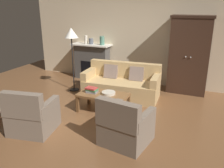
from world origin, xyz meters
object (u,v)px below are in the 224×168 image
(floor_lamp, at_px, (71,37))
(fireplace, at_px, (92,61))
(mantel_vase_jade, at_px, (102,41))
(mantel_vase_cream, at_px, (86,40))
(coffee_table, at_px, (103,96))
(armchair_near_left, at_px, (32,116))
(fruit_bowl, at_px, (109,93))
(armchair_near_right, at_px, (125,127))
(book_stack, at_px, (92,90))
(armoire, at_px, (189,55))
(couch, at_px, (122,85))
(mantel_vase_slate, at_px, (91,41))

(floor_lamp, bearing_deg, fireplace, 92.41)
(mantel_vase_jade, bearing_deg, mantel_vase_cream, 180.00)
(coffee_table, xyz_separation_m, armchair_near_left, (-0.85, -1.33, -0.05))
(fireplace, relative_size, fruit_bowl, 4.17)
(mantel_vase_cream, bearing_deg, armchair_near_right, -51.52)
(armchair_near_right, xyz_separation_m, floor_lamp, (-2.24, 1.94, 1.18))
(book_stack, bearing_deg, coffee_table, 5.86)
(book_stack, relative_size, mantel_vase_cream, 1.03)
(fruit_bowl, relative_size, armchair_near_right, 0.34)
(fireplace, relative_size, coffee_table, 1.15)
(armoire, bearing_deg, fireplace, 178.49)
(armoire, distance_m, mantel_vase_jade, 2.58)
(armchair_near_left, bearing_deg, armoire, 54.43)
(couch, xyz_separation_m, armchair_near_left, (-0.90, -2.35, -0.00))
(fruit_bowl, relative_size, book_stack, 1.14)
(armoire, relative_size, book_stack, 7.69)
(couch, height_order, mantel_vase_slate, mantel_vase_slate)
(coffee_table, distance_m, armchair_near_left, 1.58)
(fruit_bowl, bearing_deg, mantel_vase_cream, 129.43)
(mantel_vase_jade, xyz_separation_m, floor_lamp, (-0.33, -1.16, 0.24))
(fireplace, bearing_deg, armchair_near_left, -80.99)
(fruit_bowl, xyz_separation_m, armchair_near_left, (-0.96, -1.37, -0.13))
(armoire, bearing_deg, fruit_bowl, -125.86)
(armoire, xyz_separation_m, mantel_vase_jade, (-2.57, 0.06, 0.23))
(coffee_table, bearing_deg, mantel_vase_jade, 115.86)
(mantel_vase_jade, bearing_deg, fireplace, 177.30)
(armoire, bearing_deg, couch, -146.24)
(couch, distance_m, armchair_near_right, 2.21)
(armoire, distance_m, armchair_near_right, 3.20)
(armchair_near_left, bearing_deg, mantel_vase_slate, 99.05)
(fireplace, bearing_deg, couch, -37.01)
(fireplace, distance_m, coffee_table, 2.53)
(coffee_table, height_order, mantel_vase_slate, mantel_vase_slate)
(couch, xyz_separation_m, coffee_table, (-0.05, -1.02, 0.05))
(armoire, xyz_separation_m, armchair_near_right, (-0.66, -3.04, -0.71))
(fireplace, distance_m, couch, 1.82)
(couch, relative_size, mantel_vase_jade, 7.57)
(armoire, height_order, mantel_vase_cream, armoire)
(fireplace, xyz_separation_m, armchair_near_right, (2.29, -3.12, -0.25))
(mantel_vase_slate, bearing_deg, floor_lamp, -87.56)
(couch, distance_m, mantel_vase_cream, 2.15)
(fruit_bowl, height_order, armchair_near_left, armchair_near_left)
(fireplace, distance_m, mantel_vase_jade, 0.78)
(fruit_bowl, bearing_deg, coffee_table, -162.79)
(armchair_near_right, bearing_deg, mantel_vase_jade, 121.57)
(couch, height_order, armchair_near_right, armchair_near_right)
(mantel_vase_jade, relative_size, armchair_near_right, 0.30)
(book_stack, bearing_deg, couch, 73.25)
(couch, relative_size, mantel_vase_slate, 11.23)
(mantel_vase_cream, distance_m, mantel_vase_jade, 0.56)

